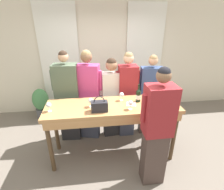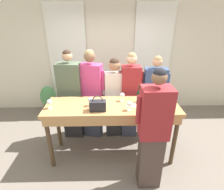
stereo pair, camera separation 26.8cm
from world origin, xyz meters
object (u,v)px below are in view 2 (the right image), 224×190
(wine_bottle, at_px, (139,96))
(guest_striped_shirt, at_px, (130,96))
(guest_navy_coat, at_px, (154,97))
(wine_glass_center_left, at_px, (148,98))
(guest_pink_top, at_px, (92,95))
(wine_glass_center_mid, at_px, (129,104))
(potted_plant, at_px, (49,100))
(handbag, at_px, (98,105))
(wine_glass_center_right, at_px, (90,100))
(wine_glass_front_right, at_px, (49,102))
(wine_glass_front_mid, at_px, (158,106))
(guest_cream_sweater, at_px, (114,97))
(tasting_bar, at_px, (112,112))
(host_pouring, at_px, (153,133))
(guest_olive_jacket, at_px, (71,96))
(wine_glass_front_left, at_px, (122,95))

(wine_bottle, height_order, guest_striped_shirt, guest_striped_shirt)
(guest_navy_coat, bearing_deg, wine_bottle, -127.13)
(wine_glass_center_left, relative_size, guest_pink_top, 0.08)
(wine_bottle, height_order, wine_glass_center_mid, wine_bottle)
(wine_glass_center_mid, distance_m, potted_plant, 2.61)
(handbag, height_order, wine_glass_center_mid, handbag)
(wine_glass_center_right, height_order, guest_navy_coat, guest_navy_coat)
(wine_glass_front_right, relative_size, guest_striped_shirt, 0.08)
(guest_striped_shirt, bearing_deg, wine_glass_center_left, -69.46)
(wine_glass_front_mid, distance_m, wine_glass_center_right, 1.07)
(handbag, bearing_deg, wine_glass_center_right, 128.34)
(guest_cream_sweater, bearing_deg, wine_bottle, -53.70)
(tasting_bar, height_order, wine_bottle, wine_bottle)
(wine_glass_center_mid, relative_size, guest_navy_coat, 0.09)
(guest_cream_sweater, bearing_deg, guest_navy_coat, -0.00)
(wine_bottle, xyz_separation_m, handbag, (-0.68, -0.25, -0.03))
(wine_glass_center_left, relative_size, potted_plant, 0.19)
(guest_cream_sweater, relative_size, guest_navy_coat, 0.98)
(tasting_bar, bearing_deg, guest_striped_shirt, 59.04)
(handbag, height_order, host_pouring, host_pouring)
(tasting_bar, distance_m, guest_navy_coat, 1.06)
(wine_glass_center_left, bearing_deg, wine_glass_center_mid, -149.87)
(wine_glass_center_mid, xyz_separation_m, guest_cream_sweater, (-0.20, 0.78, -0.25))
(wine_bottle, xyz_separation_m, wine_glass_front_right, (-1.44, -0.16, -0.01))
(tasting_bar, distance_m, wine_glass_front_mid, 0.76)
(tasting_bar, distance_m, potted_plant, 2.26)
(host_pouring, bearing_deg, guest_olive_jacket, 137.21)
(guest_pink_top, height_order, potted_plant, guest_pink_top)
(wine_glass_front_mid, distance_m, guest_navy_coat, 0.92)
(wine_glass_center_mid, height_order, guest_cream_sweater, guest_cream_sweater)
(wine_glass_front_left, distance_m, guest_olive_jacket, 1.10)
(tasting_bar, height_order, wine_glass_front_right, wine_glass_front_right)
(wine_glass_center_left, xyz_separation_m, wine_glass_center_right, (-0.95, -0.03, 0.00))
(guest_striped_shirt, bearing_deg, wine_glass_front_right, -153.17)
(tasting_bar, relative_size, guest_pink_top, 1.20)
(guest_olive_jacket, xyz_separation_m, guest_striped_shirt, (1.18, -0.00, -0.01))
(wine_glass_front_left, height_order, wine_glass_front_right, same)
(guest_navy_coat, bearing_deg, potted_plant, 159.89)
(guest_cream_sweater, relative_size, guest_striped_shirt, 0.94)
(potted_plant, bearing_deg, wine_glass_front_left, -37.39)
(wine_glass_front_left, height_order, wine_glass_front_mid, same)
(wine_glass_front_mid, bearing_deg, guest_pink_top, 141.36)
(wine_glass_center_right, bearing_deg, potted_plant, 129.20)
(wine_glass_center_mid, xyz_separation_m, host_pouring, (0.28, -0.45, -0.21))
(wine_glass_front_right, height_order, guest_striped_shirt, guest_striped_shirt)
(handbag, distance_m, guest_cream_sweater, 0.87)
(tasting_bar, xyz_separation_m, wine_bottle, (0.45, 0.09, 0.24))
(wine_glass_front_left, distance_m, guest_pink_top, 0.76)
(guest_striped_shirt, bearing_deg, wine_glass_center_mid, -98.44)
(tasting_bar, bearing_deg, wine_glass_center_mid, -30.54)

